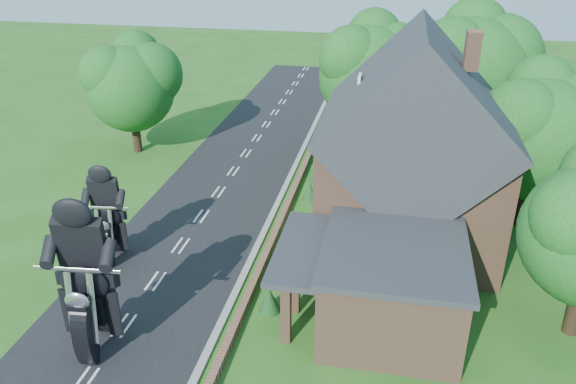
% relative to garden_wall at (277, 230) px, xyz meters
% --- Properties ---
extents(ground, '(120.00, 120.00, 0.00)m').
position_rel_garden_wall_xyz_m(ground, '(-4.30, -5.00, -0.20)').
color(ground, '#215217').
rests_on(ground, ground).
extents(road, '(7.00, 80.00, 0.02)m').
position_rel_garden_wall_xyz_m(road, '(-4.30, -5.00, -0.19)').
color(road, black).
rests_on(road, ground).
extents(kerb, '(0.30, 80.00, 0.12)m').
position_rel_garden_wall_xyz_m(kerb, '(-0.65, -5.00, -0.14)').
color(kerb, gray).
rests_on(kerb, ground).
extents(garden_wall, '(0.30, 22.00, 0.40)m').
position_rel_garden_wall_xyz_m(garden_wall, '(0.00, 0.00, 0.00)').
color(garden_wall, brown).
rests_on(garden_wall, ground).
extents(house, '(9.54, 8.64, 10.24)m').
position_rel_garden_wall_xyz_m(house, '(6.19, 1.00, 4.14)').
color(house, brown).
rests_on(house, ground).
extents(annex, '(7.05, 5.94, 3.44)m').
position_rel_garden_wall_xyz_m(annex, '(5.57, -5.80, 1.57)').
color(annex, brown).
rests_on(annex, ground).
extents(tree_house_right, '(6.51, 6.00, 8.40)m').
position_rel_garden_wall_xyz_m(tree_house_right, '(12.35, 3.62, 4.99)').
color(tree_house_right, black).
rests_on(tree_house_right, ground).
extents(tree_behind_house, '(7.81, 7.20, 10.08)m').
position_rel_garden_wall_xyz_m(tree_behind_house, '(9.88, 11.14, 6.03)').
color(tree_behind_house, black).
rests_on(tree_behind_house, ground).
extents(tree_behind_left, '(6.94, 6.40, 9.16)m').
position_rel_garden_wall_xyz_m(tree_behind_left, '(3.86, 12.13, 5.53)').
color(tree_behind_left, black).
rests_on(tree_behind_left, ground).
extents(tree_far_road, '(6.08, 5.60, 7.84)m').
position_rel_garden_wall_xyz_m(tree_far_road, '(-11.16, 9.11, 4.64)').
color(tree_far_road, black).
rests_on(tree_far_road, ground).
extents(shrub_a, '(0.90, 0.90, 1.10)m').
position_rel_garden_wall_xyz_m(shrub_a, '(1.00, -6.00, 0.35)').
color(shrub_a, '#113716').
rests_on(shrub_a, ground).
extents(shrub_b, '(0.90, 0.90, 1.10)m').
position_rel_garden_wall_xyz_m(shrub_b, '(1.00, -3.50, 0.35)').
color(shrub_b, '#113716').
rests_on(shrub_b, ground).
extents(shrub_c, '(0.90, 0.90, 1.10)m').
position_rel_garden_wall_xyz_m(shrub_c, '(1.00, -1.00, 0.35)').
color(shrub_c, '#113716').
rests_on(shrub_c, ground).
extents(shrub_d, '(0.90, 0.90, 1.10)m').
position_rel_garden_wall_xyz_m(shrub_d, '(1.00, 4.00, 0.35)').
color(shrub_d, '#113716').
rests_on(shrub_d, ground).
extents(shrub_e, '(0.90, 0.90, 1.10)m').
position_rel_garden_wall_xyz_m(shrub_e, '(1.00, 6.50, 0.35)').
color(shrub_e, '#113716').
rests_on(shrub_e, ground).
extents(shrub_f, '(0.90, 0.90, 1.10)m').
position_rel_garden_wall_xyz_m(shrub_f, '(1.00, 9.00, 0.35)').
color(shrub_f, '#113716').
rests_on(shrub_f, ground).
extents(motorcycle_lead, '(0.69, 2.04, 1.86)m').
position_rel_garden_wall_xyz_m(motorcycle_lead, '(-4.60, -9.28, 0.73)').
color(motorcycle_lead, black).
rests_on(motorcycle_lead, ground).
extents(motorcycle_follow, '(0.56, 1.57, 1.43)m').
position_rel_garden_wall_xyz_m(motorcycle_follow, '(-6.86, -3.69, 0.51)').
color(motorcycle_follow, black).
rests_on(motorcycle_follow, ground).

